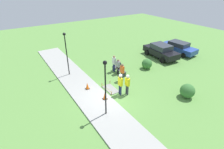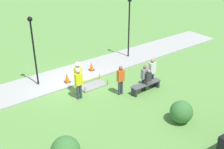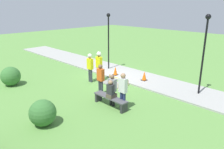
{
  "view_description": "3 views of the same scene",
  "coord_description": "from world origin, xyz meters",
  "px_view_note": "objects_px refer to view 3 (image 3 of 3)",
  "views": [
    {
      "loc": [
        10.03,
        -6.27,
        8.52
      ],
      "look_at": [
        -1.43,
        1.1,
        1.15
      ],
      "focal_mm": 28.0,
      "sensor_mm": 36.0,
      "label": 1
    },
    {
      "loc": [
        7.04,
        13.16,
        8.14
      ],
      "look_at": [
        -1.43,
        1.92,
        1.14
      ],
      "focal_mm": 45.0,
      "sensor_mm": 36.0,
      "label": 2
    },
    {
      "loc": [
        -10.07,
        9.83,
        4.77
      ],
      "look_at": [
        -1.34,
        1.19,
        0.85
      ],
      "focal_mm": 35.0,
      "sensor_mm": 36.0,
      "label": 3
    }
  ],
  "objects_px": {
    "worker_assistant": "(90,65)",
    "traffic_cone_near_patch": "(144,76)",
    "worker_supervisor": "(99,63)",
    "bystander_in_gray_shirt": "(123,89)",
    "park_bench": "(110,100)",
    "traffic_cone_far_patch": "(115,71)",
    "lamppost_far": "(205,44)",
    "lamppost_near": "(108,33)",
    "bystander_in_orange_shirt": "(101,78)",
    "bystander_in_white_shirt": "(112,89)",
    "person_seated_on_bench": "(111,91)"
  },
  "relations": [
    {
      "from": "worker_assistant",
      "to": "traffic_cone_near_patch",
      "type": "bearing_deg",
      "value": -134.17
    },
    {
      "from": "worker_supervisor",
      "to": "bystander_in_gray_shirt",
      "type": "distance_m",
      "value": 4.3
    },
    {
      "from": "park_bench",
      "to": "worker_assistant",
      "type": "height_order",
      "value": "worker_assistant"
    },
    {
      "from": "traffic_cone_near_patch",
      "to": "traffic_cone_far_patch",
      "type": "relative_size",
      "value": 0.99
    },
    {
      "from": "worker_supervisor",
      "to": "park_bench",
      "type": "bearing_deg",
      "value": 146.72
    },
    {
      "from": "traffic_cone_far_patch",
      "to": "lamppost_far",
      "type": "bearing_deg",
      "value": -170.95
    },
    {
      "from": "lamppost_near",
      "to": "lamppost_far",
      "type": "distance_m",
      "value": 7.11
    },
    {
      "from": "lamppost_near",
      "to": "lamppost_far",
      "type": "xyz_separation_m",
      "value": [
        -7.11,
        -0.07,
        0.07
      ]
    },
    {
      "from": "park_bench",
      "to": "bystander_in_orange_shirt",
      "type": "distance_m",
      "value": 1.65
    },
    {
      "from": "traffic_cone_near_patch",
      "to": "bystander_in_white_shirt",
      "type": "bearing_deg",
      "value": 104.73
    },
    {
      "from": "traffic_cone_far_patch",
      "to": "bystander_in_orange_shirt",
      "type": "height_order",
      "value": "bystander_in_orange_shirt"
    },
    {
      "from": "lamppost_near",
      "to": "person_seated_on_bench",
      "type": "bearing_deg",
      "value": 137.09
    },
    {
      "from": "traffic_cone_near_patch",
      "to": "lamppost_near",
      "type": "height_order",
      "value": "lamppost_near"
    },
    {
      "from": "traffic_cone_far_patch",
      "to": "bystander_in_white_shirt",
      "type": "relative_size",
      "value": 0.38
    },
    {
      "from": "person_seated_on_bench",
      "to": "worker_assistant",
      "type": "height_order",
      "value": "worker_assistant"
    },
    {
      "from": "bystander_in_orange_shirt",
      "to": "lamppost_near",
      "type": "distance_m",
      "value": 5.33
    },
    {
      "from": "traffic_cone_far_patch",
      "to": "person_seated_on_bench",
      "type": "bearing_deg",
      "value": 131.91
    },
    {
      "from": "bystander_in_gray_shirt",
      "to": "bystander_in_white_shirt",
      "type": "distance_m",
      "value": 0.66
    },
    {
      "from": "bystander_in_orange_shirt",
      "to": "worker_supervisor",
      "type": "bearing_deg",
      "value": -39.43
    },
    {
      "from": "bystander_in_gray_shirt",
      "to": "person_seated_on_bench",
      "type": "bearing_deg",
      "value": 24.11
    },
    {
      "from": "worker_supervisor",
      "to": "bystander_in_white_shirt",
      "type": "bearing_deg",
      "value": 148.29
    },
    {
      "from": "traffic_cone_near_patch",
      "to": "worker_supervisor",
      "type": "xyz_separation_m",
      "value": [
        2.15,
        1.99,
        0.81
      ]
    },
    {
      "from": "lamppost_near",
      "to": "bystander_in_gray_shirt",
      "type": "bearing_deg",
      "value": 141.79
    },
    {
      "from": "traffic_cone_far_patch",
      "to": "bystander_in_gray_shirt",
      "type": "relative_size",
      "value": 0.33
    },
    {
      "from": "park_bench",
      "to": "worker_assistant",
      "type": "xyz_separation_m",
      "value": [
        3.49,
        -1.6,
        0.77
      ]
    },
    {
      "from": "bystander_in_gray_shirt",
      "to": "lamppost_far",
      "type": "distance_m",
      "value": 4.97
    },
    {
      "from": "worker_supervisor",
      "to": "lamppost_far",
      "type": "height_order",
      "value": "lamppost_far"
    },
    {
      "from": "park_bench",
      "to": "lamppost_near",
      "type": "distance_m",
      "value": 6.87
    },
    {
      "from": "traffic_cone_far_patch",
      "to": "bystander_in_gray_shirt",
      "type": "bearing_deg",
      "value": 138.4
    },
    {
      "from": "worker_supervisor",
      "to": "person_seated_on_bench",
      "type": "bearing_deg",
      "value": 146.71
    },
    {
      "from": "person_seated_on_bench",
      "to": "bystander_in_white_shirt",
      "type": "height_order",
      "value": "bystander_in_white_shirt"
    },
    {
      "from": "person_seated_on_bench",
      "to": "lamppost_near",
      "type": "xyz_separation_m",
      "value": [
        4.77,
        -4.44,
        1.92
      ]
    },
    {
      "from": "traffic_cone_far_patch",
      "to": "lamppost_far",
      "type": "height_order",
      "value": "lamppost_far"
    },
    {
      "from": "person_seated_on_bench",
      "to": "lamppost_far",
      "type": "height_order",
      "value": "lamppost_far"
    },
    {
      "from": "lamppost_far",
      "to": "bystander_in_gray_shirt",
      "type": "bearing_deg",
      "value": 67.27
    },
    {
      "from": "park_bench",
      "to": "traffic_cone_far_patch",
      "type": "bearing_deg",
      "value": -48.37
    },
    {
      "from": "traffic_cone_far_patch",
      "to": "bystander_in_white_shirt",
      "type": "xyz_separation_m",
      "value": [
        -3.15,
        3.44,
        0.5
      ]
    },
    {
      "from": "person_seated_on_bench",
      "to": "worker_supervisor",
      "type": "distance_m",
      "value": 3.95
    },
    {
      "from": "bystander_in_white_shirt",
      "to": "bystander_in_orange_shirt",
      "type": "bearing_deg",
      "value": -19.05
    },
    {
      "from": "traffic_cone_far_patch",
      "to": "lamppost_near",
      "type": "distance_m",
      "value": 2.94
    },
    {
      "from": "bystander_in_orange_shirt",
      "to": "worker_assistant",
      "type": "bearing_deg",
      "value": -25.15
    },
    {
      "from": "worker_supervisor",
      "to": "bystander_in_gray_shirt",
      "type": "height_order",
      "value": "worker_supervisor"
    },
    {
      "from": "person_seated_on_bench",
      "to": "worker_assistant",
      "type": "bearing_deg",
      "value": -24.78
    },
    {
      "from": "bystander_in_orange_shirt",
      "to": "bystander_in_gray_shirt",
      "type": "height_order",
      "value": "bystander_in_gray_shirt"
    },
    {
      "from": "bystander_in_orange_shirt",
      "to": "lamppost_far",
      "type": "height_order",
      "value": "lamppost_far"
    },
    {
      "from": "worker_assistant",
      "to": "lamppost_far",
      "type": "relative_size",
      "value": 0.44
    },
    {
      "from": "park_bench",
      "to": "bystander_in_orange_shirt",
      "type": "relative_size",
      "value": 1.12
    },
    {
      "from": "worker_supervisor",
      "to": "lamppost_near",
      "type": "xyz_separation_m",
      "value": [
        1.48,
        -2.28,
        1.58
      ]
    },
    {
      "from": "worker_assistant",
      "to": "bystander_in_white_shirt",
      "type": "xyz_separation_m",
      "value": [
        -3.47,
        1.46,
        -0.23
      ]
    },
    {
      "from": "traffic_cone_near_patch",
      "to": "traffic_cone_far_patch",
      "type": "height_order",
      "value": "traffic_cone_far_patch"
    }
  ]
}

